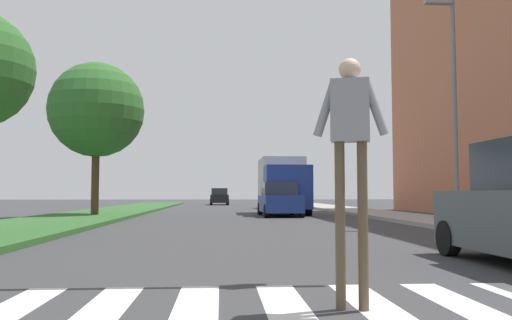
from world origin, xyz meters
TOP-DOWN VIEW (x-y plane):
  - ground_plane at (0.00, 30.00)m, footprint 140.00×140.00m
  - crosswalk at (0.00, 6.53)m, footprint 7.65×2.20m
  - median_strip at (-6.84, 28.00)m, footprint 4.28×64.00m
  - tree_far at (-6.60, 26.52)m, footprint 4.52×4.52m
  - sidewalk_right at (7.57, 28.00)m, footprint 3.00×64.00m
  - street_lamp_right at (6.98, 17.91)m, footprint 1.02×0.24m
  - pedestrian_performer at (0.63, 6.24)m, footprint 0.74×0.34m
  - sedan_midblock at (2.27, 27.37)m, footprint 1.94×4.32m
  - sedan_distant at (3.32, 41.05)m, footprint 2.11×4.60m
  - sedan_far_horizon at (-0.79, 53.75)m, footprint 1.87×4.48m
  - truck_box_delivery at (2.73, 29.94)m, footprint 2.40×6.20m

SIDE VIEW (x-z plane):
  - ground_plane at x=0.00m, z-range 0.00..0.00m
  - crosswalk at x=0.00m, z-range 0.00..0.01m
  - median_strip at x=-6.84m, z-range 0.00..0.15m
  - sidewalk_right at x=7.57m, z-range 0.00..0.15m
  - sedan_distant at x=3.32m, z-range -0.05..1.57m
  - sedan_far_horizon at x=-0.79m, z-range -0.06..1.59m
  - sedan_midblock at x=2.27m, z-range -0.06..1.62m
  - truck_box_delivery at x=2.73m, z-range 0.08..3.18m
  - pedestrian_performer at x=0.63m, z-range 0.42..2.91m
  - street_lamp_right at x=6.98m, z-range 0.84..8.34m
  - tree_far at x=-6.60m, z-range 1.49..8.73m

